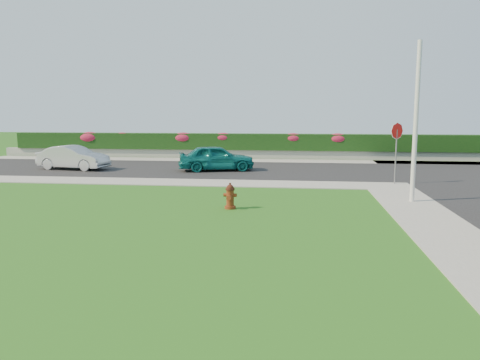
# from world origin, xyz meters

# --- Properties ---
(ground) EXTENTS (120.00, 120.00, 0.00)m
(ground) POSITION_xyz_m (0.00, 0.00, 0.00)
(ground) COLOR black
(ground) RESTS_ON ground
(street_far) EXTENTS (26.00, 8.00, 0.04)m
(street_far) POSITION_xyz_m (-5.00, 14.00, 0.02)
(street_far) COLOR black
(street_far) RESTS_ON ground
(sidewalk_far) EXTENTS (24.00, 2.00, 0.04)m
(sidewalk_far) POSITION_xyz_m (-6.00, 9.00, 0.02)
(sidewalk_far) COLOR gray
(sidewalk_far) RESTS_ON ground
(curb_corner) EXTENTS (2.00, 2.00, 0.04)m
(curb_corner) POSITION_xyz_m (7.00, 9.00, 0.02)
(curb_corner) COLOR gray
(curb_corner) RESTS_ON ground
(sidewalk_beyond) EXTENTS (34.00, 2.00, 0.04)m
(sidewalk_beyond) POSITION_xyz_m (-1.00, 19.00, 0.02)
(sidewalk_beyond) COLOR gray
(sidewalk_beyond) RESTS_ON ground
(retaining_wall) EXTENTS (34.00, 0.40, 0.60)m
(retaining_wall) POSITION_xyz_m (-1.00, 20.50, 0.30)
(retaining_wall) COLOR gray
(retaining_wall) RESTS_ON ground
(hedge) EXTENTS (32.00, 0.90, 1.10)m
(hedge) POSITION_xyz_m (-1.00, 20.60, 1.15)
(hedge) COLOR black
(hedge) RESTS_ON retaining_wall
(fire_hydrant) EXTENTS (0.44, 0.42, 0.86)m
(fire_hydrant) POSITION_xyz_m (0.93, 3.58, 0.41)
(fire_hydrant) COLOR #53250C
(fire_hydrant) RESTS_ON ground
(sedan_teal) EXTENTS (4.35, 2.66, 1.39)m
(sedan_teal) POSITION_xyz_m (-1.23, 13.33, 0.73)
(sedan_teal) COLOR #0D625F
(sedan_teal) RESTS_ON street_far
(sedan_silver) EXTENTS (4.12, 2.00, 1.30)m
(sedan_silver) POSITION_xyz_m (-9.14, 12.91, 0.69)
(sedan_silver) COLOR #B0B3B8
(sedan_silver) RESTS_ON street_far
(utility_pole) EXTENTS (0.16, 0.16, 5.57)m
(utility_pole) POSITION_xyz_m (7.15, 5.47, 2.79)
(utility_pole) COLOR silver
(utility_pole) RESTS_ON ground
(stop_sign) EXTENTS (0.60, 0.46, 2.73)m
(stop_sign) POSITION_xyz_m (7.39, 9.66, 2.04)
(stop_sign) COLOR slate
(stop_sign) RESTS_ON ground
(flower_clump_a) EXTENTS (1.56, 1.00, 0.78)m
(flower_clump_a) POSITION_xyz_m (-11.66, 20.50, 1.39)
(flower_clump_a) COLOR #BB2042
(flower_clump_a) RESTS_ON hedge
(flower_clump_b) EXTENTS (1.01, 0.65, 0.51)m
(flower_clump_b) POSITION_xyz_m (-9.23, 20.50, 1.50)
(flower_clump_b) COLOR #BB2042
(flower_clump_b) RESTS_ON hedge
(flower_clump_c) EXTENTS (1.46, 0.94, 0.73)m
(flower_clump_c) POSITION_xyz_m (-4.82, 20.50, 1.41)
(flower_clump_c) COLOR #BB2042
(flower_clump_c) RESTS_ON hedge
(flower_clump_d) EXTENTS (1.28, 0.82, 0.64)m
(flower_clump_d) POSITION_xyz_m (-2.00, 20.50, 1.45)
(flower_clump_d) COLOR #BB2042
(flower_clump_d) RESTS_ON hedge
(flower_clump_e) EXTENTS (1.32, 0.85, 0.66)m
(flower_clump_e) POSITION_xyz_m (2.81, 20.50, 1.44)
(flower_clump_e) COLOR #BB2042
(flower_clump_e) RESTS_ON hedge
(flower_clump_f) EXTENTS (1.40, 0.90, 0.70)m
(flower_clump_f) POSITION_xyz_m (5.76, 20.50, 1.42)
(flower_clump_f) COLOR #BB2042
(flower_clump_f) RESTS_ON hedge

